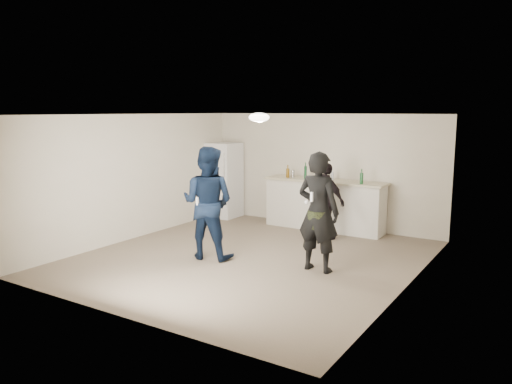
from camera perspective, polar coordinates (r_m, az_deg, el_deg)
The scene contains 21 objects.
floor at distance 8.87m, azimuth -0.69°, elevation -7.53°, with size 6.00×6.00×0.00m, color #6B5B4C.
ceiling at distance 8.49m, azimuth -0.73°, elevation 8.84°, with size 6.00×6.00×0.00m, color silver.
wall_back at distance 11.21m, azimuth 7.64°, elevation 2.47°, with size 6.00×6.00×0.00m, color beige.
wall_front at distance 6.33m, azimuth -15.63°, elevation -3.08°, with size 6.00×6.00×0.00m, color beige.
wall_left at distance 10.33m, azimuth -13.64°, elevation 1.71°, with size 6.00×6.00×0.00m, color beige.
wall_right at distance 7.49m, azimuth 17.27°, elevation -1.27°, with size 6.00×6.00×0.00m, color beige.
counter at distance 10.94m, azimuth 7.81°, elevation -1.55°, with size 2.60×0.56×1.05m, color silver.
counter_top at distance 10.85m, azimuth 7.87°, elevation 1.28°, with size 2.68×0.64×0.04m, color beige.
fridge at distance 12.13m, azimuth -3.70°, elevation 1.38°, with size 0.70×0.70×1.80m, color white.
fridge_handle at distance 11.62m, azimuth -3.67°, elevation 3.02°, with size 0.02×0.02×0.60m, color silver.
ceiling_dome at distance 8.74m, azimuth 0.35°, elevation 8.53°, with size 0.36×0.36×0.16m, color white.
shaker at distance 11.12m, azimuth 4.22°, elevation 2.08°, with size 0.08×0.08×0.17m, color #ADACB1.
man at distance 8.71m, azimuth -5.54°, elevation -1.24°, with size 0.95×0.74×1.96m, color #102445.
woman at distance 8.02m, azimuth 7.12°, elevation -2.27°, with size 0.71×0.46×1.94m, color black.
camo_shorts at distance 8.05m, azimuth 7.11°, elevation -3.10°, with size 0.34×0.34×0.28m, color #2E3A1A.
spectator at distance 10.04m, azimuth 7.98°, elevation -1.07°, with size 0.91×0.38×1.55m, color black.
remote_man at distance 8.48m, azimuth -6.70°, elevation -1.07°, with size 0.04×0.04×0.15m, color white.
nunchuk_man at distance 8.45m, azimuth -5.93°, elevation -1.59°, with size 0.07×0.07×0.07m, color white.
remote_woman at distance 7.75m, azimuth 6.38°, elevation -0.55°, with size 0.04×0.04×0.15m, color white.
nunchuk_woman at distance 7.84m, azimuth 5.81°, elevation -1.17°, with size 0.07×0.07×0.07m, color white.
bottle_cluster at distance 10.80m, azimuth 7.30°, elevation 1.96°, with size 1.81×0.29×0.28m.
Camera 1 is at (4.61, -7.13, 2.57)m, focal length 35.00 mm.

